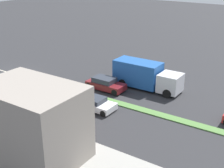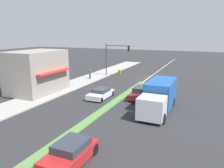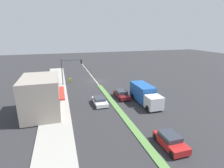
# 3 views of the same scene
# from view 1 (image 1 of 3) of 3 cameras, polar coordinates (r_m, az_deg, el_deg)

# --- Properties ---
(ground_plane) EXTENTS (160.00, 160.00, 0.00)m
(ground_plane) POSITION_cam_1_polar(r_m,az_deg,el_deg) (29.32, 5.34, -4.74)
(ground_plane) COLOR #2B2B2D
(sidewalk_right) EXTENTS (4.00, 73.00, 0.12)m
(sidewalk_right) POSITION_cam_1_polar(r_m,az_deg,el_deg) (22.56, -4.91, -13.40)
(sidewalk_right) COLOR #9E9B93
(sidewalk_right) RESTS_ON ground
(lane_marking_center) EXTENTS (0.16, 60.00, 0.01)m
(lane_marking_center) POSITION_cam_1_polar(r_m,az_deg,el_deg) (40.33, -17.66, 1.82)
(lane_marking_center) COLOR beige
(lane_marking_center) RESTS_ON ground
(building_corner_store) EXTENTS (5.49, 7.10, 5.26)m
(building_corner_store) POSITION_cam_1_polar(r_m,az_deg,el_deg) (22.06, -14.37, -6.73)
(building_corner_store) COLOR gray
(building_corner_store) RESTS_ON sidewalk_right
(delivery_truck) EXTENTS (2.44, 7.50, 2.87)m
(delivery_truck) POSITION_cam_1_polar(r_m,az_deg,el_deg) (33.82, 6.06, 1.61)
(delivery_truck) COLOR silver
(delivery_truck) RESTS_ON ground
(sedan_maroon) EXTENTS (1.86, 4.25, 1.36)m
(sedan_maroon) POSITION_cam_1_polar(r_m,az_deg,el_deg) (33.46, -1.22, 0.02)
(sedan_maroon) COLOR maroon
(sedan_maroon) RESTS_ON ground
(van_white) EXTENTS (1.92, 3.92, 1.16)m
(van_white) POSITION_cam_1_polar(r_m,az_deg,el_deg) (29.24, -3.21, -3.53)
(van_white) COLOR silver
(van_white) RESTS_ON ground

